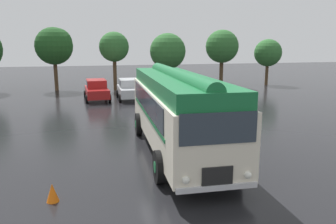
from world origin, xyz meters
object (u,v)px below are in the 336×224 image
object	(u,v)px
car_near_left	(97,90)
traffic_cone	(52,193)
car_mid_left	(129,89)
car_mid_right	(166,88)
vintage_bus	(177,108)

from	to	relation	value
car_near_left	traffic_cone	bearing A→B (deg)	-96.18
car_mid_left	car_near_left	bearing A→B (deg)	175.42
car_mid_left	car_mid_right	xyz separation A→B (m)	(3.22, 0.11, 0.00)
car_near_left	car_mid_right	distance (m)	5.85
car_mid_left	traffic_cone	world-z (taller)	car_mid_left
car_mid_left	vintage_bus	bearing A→B (deg)	-89.28
vintage_bus	traffic_cone	distance (m)	6.15
car_near_left	car_mid_left	bearing A→B (deg)	-4.58
vintage_bus	car_near_left	xyz separation A→B (m)	(-2.81, 14.24, -1.05)
car_near_left	traffic_cone	world-z (taller)	car_near_left
traffic_cone	car_near_left	bearing A→B (deg)	83.82
car_mid_left	car_mid_right	bearing A→B (deg)	1.89
vintage_bus	car_near_left	distance (m)	14.55
vintage_bus	car_mid_right	xyz separation A→B (m)	(3.04, 14.13, -1.05)
vintage_bus	car_near_left	world-z (taller)	vintage_bus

